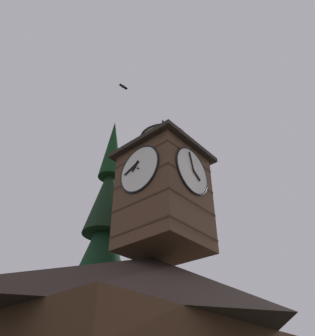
{
  "coord_description": "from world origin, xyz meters",
  "views": [
    {
      "loc": [
        10.3,
        8.8,
        1.89
      ],
      "look_at": [
        -1.46,
        -1.47,
        12.5
      ],
      "focal_mm": 35.5,
      "sensor_mm": 36.0,
      "label": 1
    }
  ],
  "objects_px": {
    "clock_tower": "(164,187)",
    "moon": "(50,295)",
    "flying_bird_low": "(178,130)",
    "flying_bird_high": "(123,87)",
    "pine_tree_behind": "(100,275)"
  },
  "relations": [
    {
      "from": "clock_tower",
      "to": "pine_tree_behind",
      "type": "bearing_deg",
      "value": -98.67
    },
    {
      "from": "clock_tower",
      "to": "moon",
      "type": "height_order",
      "value": "clock_tower"
    },
    {
      "from": "clock_tower",
      "to": "moon",
      "type": "distance_m",
      "value": 41.58
    },
    {
      "from": "moon",
      "to": "flying_bird_high",
      "type": "bearing_deg",
      "value": 62.71
    },
    {
      "from": "flying_bird_low",
      "to": "flying_bird_high",
      "type": "bearing_deg",
      "value": -32.41
    },
    {
      "from": "clock_tower",
      "to": "flying_bird_high",
      "type": "bearing_deg",
      "value": -85.88
    },
    {
      "from": "moon",
      "to": "flying_bird_low",
      "type": "distance_m",
      "value": 39.01
    },
    {
      "from": "clock_tower",
      "to": "flying_bird_high",
      "type": "xyz_separation_m",
      "value": [
        0.27,
        -3.8,
        10.56
      ]
    },
    {
      "from": "pine_tree_behind",
      "to": "flying_bird_high",
      "type": "bearing_deg",
      "value": 60.16
    },
    {
      "from": "flying_bird_high",
      "to": "flying_bird_low",
      "type": "relative_size",
      "value": 1.45
    },
    {
      "from": "clock_tower",
      "to": "flying_bird_low",
      "type": "height_order",
      "value": "flying_bird_low"
    },
    {
      "from": "flying_bird_high",
      "to": "flying_bird_low",
      "type": "xyz_separation_m",
      "value": [
        -3.75,
        2.38,
        -3.39
      ]
    },
    {
      "from": "moon",
      "to": "flying_bird_low",
      "type": "relative_size",
      "value": 4.55
    },
    {
      "from": "clock_tower",
      "to": "flying_bird_high",
      "type": "distance_m",
      "value": 11.22
    },
    {
      "from": "moon",
      "to": "clock_tower",
      "type": "bearing_deg",
      "value": 65.46
    }
  ]
}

